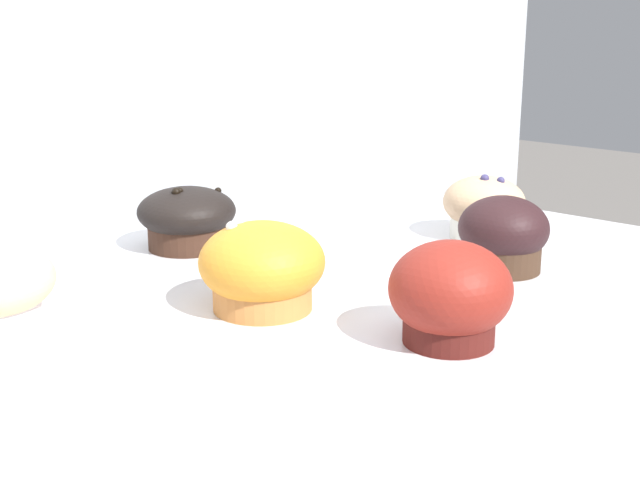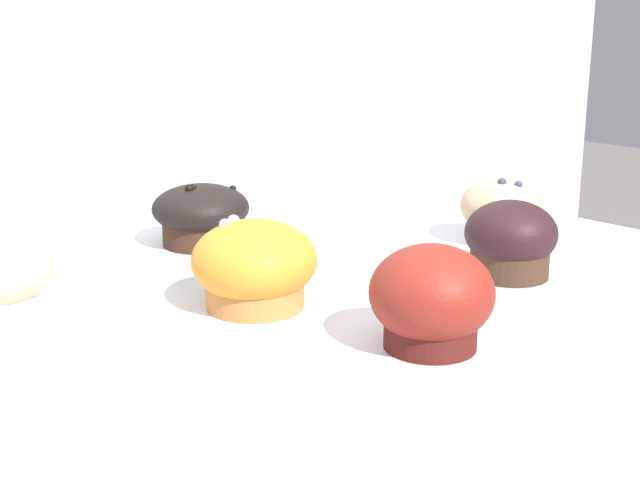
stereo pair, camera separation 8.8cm
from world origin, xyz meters
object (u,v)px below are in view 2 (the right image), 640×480
at_px(muffin_back_left, 254,266).
at_px(muffin_front_right, 502,212).
at_px(muffin_back_right, 511,240).
at_px(muffin_back_center, 201,214).
at_px(muffin_front_center, 431,300).

bearing_deg(muffin_back_left, muffin_front_right, -5.47).
relative_size(muffin_back_left, muffin_back_right, 1.23).
xyz_separation_m(muffin_front_right, muffin_back_center, (-0.25, 0.24, -0.00)).
distance_m(muffin_front_center, muffin_back_right, 0.22).
distance_m(muffin_back_right, muffin_back_center, 0.35).
bearing_deg(muffin_front_center, muffin_back_left, 102.50).
bearing_deg(muffin_back_center, muffin_back_right, -64.43).
bearing_deg(muffin_front_center, muffin_back_center, 81.72).
bearing_deg(muffin_front_center, muffin_front_right, 24.67).
bearing_deg(muffin_front_right, muffin_back_left, 174.53).
distance_m(muffin_front_center, muffin_back_left, 0.18).
xyz_separation_m(muffin_front_center, muffin_back_right, (0.21, 0.06, -0.00)).
bearing_deg(muffin_back_left, muffin_front_center, -77.50).
bearing_deg(muffin_back_center, muffin_back_left, -114.76).
height_order(muffin_back_left, muffin_front_right, muffin_back_left).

